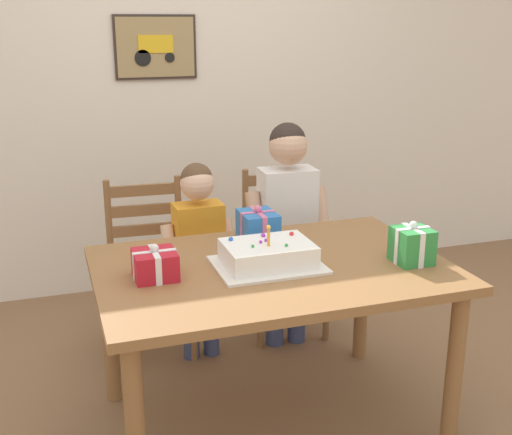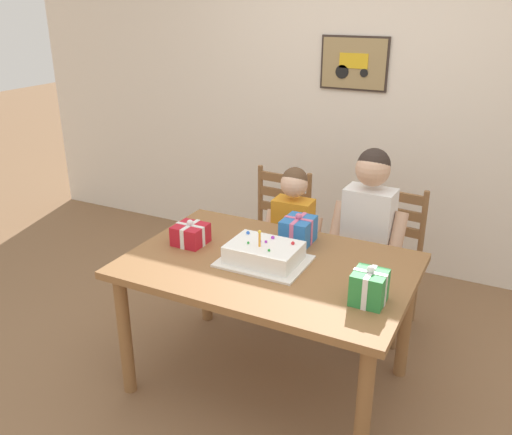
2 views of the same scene
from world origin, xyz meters
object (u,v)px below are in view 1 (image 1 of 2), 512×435
(child_younger, at_px, (199,243))
(child_older, at_px, (287,214))
(dining_table, at_px, (272,286))
(birthday_cake, at_px, (268,255))
(chair_right, at_px, (283,251))
(gift_box_beside_cake, at_px, (155,265))
(chair_left, at_px, (149,266))
(gift_box_corner_small, at_px, (412,245))
(gift_box_red_large, at_px, (258,227))

(child_younger, bearing_deg, child_older, -0.05)
(dining_table, relative_size, birthday_cake, 3.32)
(chair_right, xyz_separation_m, child_younger, (-0.54, -0.21, 0.17))
(chair_right, distance_m, child_younger, 0.61)
(gift_box_beside_cake, height_order, chair_left, chair_left)
(gift_box_beside_cake, distance_m, chair_left, 0.94)
(child_older, xyz_separation_m, child_younger, (-0.48, 0.00, -0.11))
(dining_table, xyz_separation_m, child_older, (0.33, 0.68, 0.09))
(dining_table, bearing_deg, birthday_cake, -156.02)
(gift_box_corner_small, relative_size, chair_right, 0.20)
(chair_right, bearing_deg, child_older, -106.14)
(chair_right, bearing_deg, gift_box_beside_cake, -135.26)
(gift_box_beside_cake, xyz_separation_m, chair_right, (0.88, 0.87, -0.34))
(gift_box_beside_cake, bearing_deg, child_older, 39.04)
(gift_box_corner_small, relative_size, child_younger, 0.18)
(chair_right, height_order, child_younger, child_younger)
(dining_table, height_order, birthday_cake, birthday_cake)
(gift_box_red_large, xyz_separation_m, gift_box_corner_small, (0.53, -0.45, 0.00))
(birthday_cake, bearing_deg, child_younger, 100.78)
(dining_table, relative_size, chair_right, 1.59)
(gift_box_corner_small, bearing_deg, child_older, 105.99)
(birthday_cake, bearing_deg, child_older, 62.87)
(gift_box_corner_small, bearing_deg, child_younger, 130.89)
(child_older, bearing_deg, dining_table, -115.92)
(dining_table, xyz_separation_m, gift_box_beside_cake, (-0.49, 0.01, 0.15))
(chair_left, xyz_separation_m, child_younger, (0.23, -0.21, 0.17))
(gift_box_beside_cake, distance_m, child_younger, 0.76)
(gift_box_beside_cake, xyz_separation_m, child_older, (0.82, 0.66, -0.06))
(dining_table, distance_m, child_younger, 0.69)
(chair_left, bearing_deg, gift_box_corner_small, -47.57)
(gift_box_beside_cake, distance_m, chair_right, 1.28)
(dining_table, bearing_deg, chair_left, 113.41)
(gift_box_red_large, xyz_separation_m, chair_left, (-0.42, 0.59, -0.36))
(child_younger, bearing_deg, dining_table, -77.20)
(chair_left, xyz_separation_m, child_older, (0.71, -0.21, 0.28))
(chair_right, bearing_deg, gift_box_corner_small, -80.22)
(birthday_cake, height_order, chair_right, birthday_cake)
(gift_box_corner_small, xyz_separation_m, child_younger, (-0.72, 0.83, -0.19))
(gift_box_beside_cake, relative_size, chair_right, 0.19)
(chair_right, height_order, child_older, child_older)
(chair_left, bearing_deg, dining_table, -66.59)
(birthday_cake, height_order, chair_left, birthday_cake)
(chair_left, xyz_separation_m, chair_right, (0.77, -0.00, 0.00))
(birthday_cake, xyz_separation_m, gift_box_red_large, (0.06, 0.31, 0.02))
(child_older, relative_size, child_younger, 1.17)
(chair_left, height_order, child_younger, child_younger)
(birthday_cake, bearing_deg, gift_box_beside_cake, 176.94)
(gift_box_red_large, height_order, chair_left, gift_box_red_large)
(birthday_cake, relative_size, chair_right, 0.48)
(dining_table, height_order, child_older, child_older)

